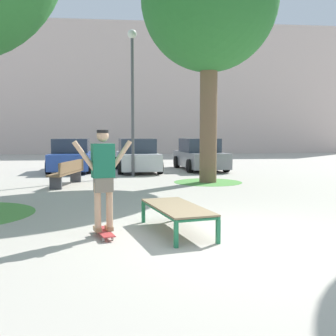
{
  "coord_description": "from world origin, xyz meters",
  "views": [
    {
      "loc": [
        -1.59,
        -6.22,
        1.71
      ],
      "look_at": [
        -0.74,
        2.12,
        1.0
      ],
      "focal_mm": 42.78,
      "sensor_mm": 36.0,
      "label": 1
    }
  ],
  "objects": [
    {
      "name": "park_bench",
      "position": [
        -3.57,
        7.3,
        0.45
      ],
      "size": [
        0.89,
        2.44,
        0.83
      ],
      "color": "brown",
      "rests_on": "ground"
    },
    {
      "name": "ground_plane",
      "position": [
        0.0,
        0.0,
        0.0
      ],
      "size": [
        120.0,
        120.0,
        0.0
      ],
      "primitive_type": "plane",
      "color": "#B2AA9E"
    },
    {
      "name": "tree_mid_back",
      "position": [
        1.27,
        7.74,
        6.29
      ],
      "size": [
        4.72,
        4.72,
        8.83
      ],
      "color": "brown",
      "rests_on": "ground"
    },
    {
      "name": "car_blue",
      "position": [
        -4.16,
        12.59,
        0.69
      ],
      "size": [
        2.07,
        4.28,
        1.5
      ],
      "color": "#28479E",
      "rests_on": "ground"
    },
    {
      "name": "grass_patch_mid_back",
      "position": [
        1.27,
        7.74,
        0.0
      ],
      "size": [
        2.43,
        2.43,
        0.01
      ],
      "primitive_type": "cylinder",
      "color": "#519342",
      "rests_on": "ground"
    },
    {
      "name": "skateboard",
      "position": [
        -1.99,
        0.43,
        0.08
      ],
      "size": [
        0.42,
        0.82,
        0.09
      ],
      "color": "#B23333",
      "rests_on": "ground"
    },
    {
      "name": "skater",
      "position": [
        -1.99,
        0.43,
        1.07
      ],
      "size": [
        0.98,
        0.38,
        1.69
      ],
      "color": "tan",
      "rests_on": "skateboard"
    },
    {
      "name": "car_silver",
      "position": [
        -1.14,
        12.22,
        0.69
      ],
      "size": [
        2.16,
        4.32,
        1.5
      ],
      "color": "#B7BABF",
      "rests_on": "ground"
    },
    {
      "name": "light_post",
      "position": [
        -1.36,
        10.01,
        3.83
      ],
      "size": [
        0.36,
        0.36,
        5.83
      ],
      "color": "#4C4C51",
      "rests_on": "ground"
    },
    {
      "name": "building_facade",
      "position": [
        -0.65,
        30.73,
        5.68
      ],
      "size": [
        39.63,
        4.0,
        11.35
      ],
      "primitive_type": "cube",
      "color": "beige",
      "rests_on": "ground"
    },
    {
      "name": "skate_box",
      "position": [
        -0.74,
        0.62,
        0.41
      ],
      "size": [
        1.17,
        2.02,
        0.46
      ],
      "color": "#237A4C",
      "rests_on": "ground"
    },
    {
      "name": "car_grey",
      "position": [
        1.88,
        12.73,
        0.69
      ],
      "size": [
        2.24,
        4.35,
        1.5
      ],
      "color": "slate",
      "rests_on": "ground"
    }
  ]
}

